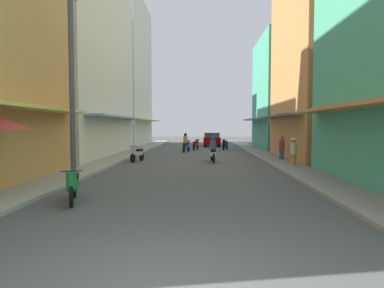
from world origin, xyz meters
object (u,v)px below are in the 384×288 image
Objects in this scene: motorbike_blue at (186,144)px; parked_car at (212,139)px; motorbike_green at (73,185)px; motorbike_white at (213,150)px; motorbike_red at (196,144)px; pedestrian_foreground at (282,149)px; pedestrian_midway at (293,150)px; motorbike_black at (225,144)px; motorbike_silver at (137,154)px; utility_pole at (72,79)px.

motorbike_blue is 8.70m from parked_car.
motorbike_white is at bearing 68.24° from motorbike_green.
motorbike_red is 10.13m from motorbike_white.
motorbike_red is at bearing 119.96° from pedestrian_foreground.
motorbike_green is at bearing -135.86° from pedestrian_midway.
pedestrian_midway reaches higher than motorbike_green.
motorbike_blue reaches higher than motorbike_black.
motorbike_blue is at bearing -105.70° from parked_car.
motorbike_red is 1.00× the size of motorbike_silver.
motorbike_green is 26.80m from parked_car.
motorbike_blue is at bearing 70.83° from motorbike_silver.
pedestrian_midway is at bearing -67.05° from motorbike_red.
motorbike_black is (2.66, 0.12, 0.00)m from motorbike_red.
utility_pole is (-9.75, -4.64, 3.05)m from pedestrian_midway.
motorbike_silver is 1.14× the size of pedestrian_foreground.
motorbike_white is (4.27, 10.69, 0.20)m from motorbike_green.
utility_pole is at bearing -104.73° from parked_car.
motorbike_silver is at bearing 81.36° from utility_pole.
motorbike_blue is at bearing -105.46° from motorbike_red.
motorbike_black is at bearing 81.96° from motorbike_white.
motorbike_white reaches higher than parked_car.
utility_pole is (-9.89, -7.75, 3.19)m from pedestrian_foreground.
motorbike_silver is at bearing -109.17° from motorbike_blue.
motorbike_black is 10.02m from pedestrian_foreground.
motorbike_black is 0.99× the size of motorbike_silver.
utility_pole is (-4.42, -17.24, 3.46)m from motorbike_red.
motorbike_blue reaches higher than pedestrian_foreground.
pedestrian_foreground is at bearing -75.67° from parked_car.
motorbike_red is 18.13m from utility_pole.
motorbike_white is 9.70m from utility_pole.
pedestrian_foreground is (8.81, 0.68, 0.27)m from motorbike_silver.
utility_pole reaches higher than motorbike_red.
motorbike_green is 11.69m from pedestrian_midway.
motorbike_blue is (-0.75, -2.72, 0.20)m from motorbike_red.
motorbike_red is 1.00× the size of motorbike_blue.
motorbike_blue is (-3.41, -2.84, 0.20)m from motorbike_black.
motorbike_white is at bearing -91.40° from parked_car.
motorbike_blue is 0.43× the size of parked_car.
utility_pole is at bearing 111.38° from motorbike_green.
motorbike_white is 0.44× the size of parked_car.
utility_pole is (-1.07, -7.07, 3.46)m from motorbike_silver.
motorbike_green is 11.51m from motorbike_white.
motorbike_black is at bearing -79.23° from parked_car.
motorbike_white is at bearing -172.53° from pedestrian_foreground.
motorbike_black is 1.09× the size of pedestrian_midway.
pedestrian_midway is at bearing -15.64° from motorbike_silver.
pedestrian_foreground is at bearing -60.04° from motorbike_red.
motorbike_black is at bearing 59.76° from motorbike_silver.
pedestrian_foreground is (0.14, 3.11, -0.14)m from pedestrian_midway.
pedestrian_midway reaches higher than motorbike_white.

